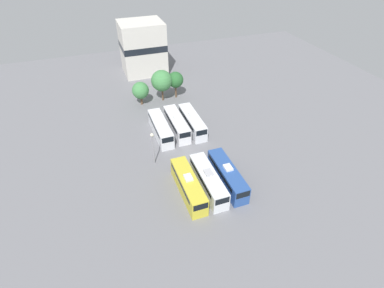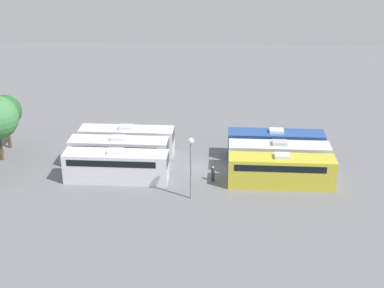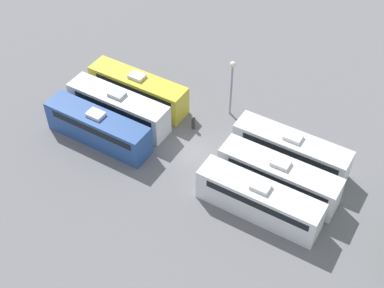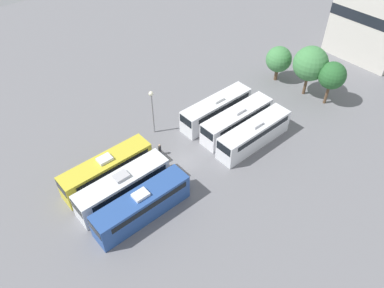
{
  "view_description": "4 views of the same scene",
  "coord_description": "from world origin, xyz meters",
  "px_view_note": "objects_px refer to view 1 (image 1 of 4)",
  "views": [
    {
      "loc": [
        -14.26,
        -40.63,
        35.3
      ],
      "look_at": [
        0.7,
        1.22,
        1.84
      ],
      "focal_mm": 28.0,
      "sensor_mm": 36.0,
      "label": 1
    },
    {
      "loc": [
        -53.21,
        -2.67,
        26.09
      ],
      "look_at": [
        -0.13,
        0.78,
        2.99
      ],
      "focal_mm": 50.0,
      "sensor_mm": 36.0,
      "label": 2
    },
    {
      "loc": [
        30.8,
        18.57,
        36.68
      ],
      "look_at": [
        1.35,
        0.78,
        2.56
      ],
      "focal_mm": 50.0,
      "sensor_mm": 36.0,
      "label": 3
    },
    {
      "loc": [
        24.93,
        -20.5,
        32.73
      ],
      "look_at": [
        0.78,
        0.51,
        3.04
      ],
      "focal_mm": 35.0,
      "sensor_mm": 36.0,
      "label": 4
    }
  ],
  "objects_px": {
    "bus_1": "(208,180)",
    "worker_person": "(179,162)",
    "tree_0": "(140,90)",
    "depot_building": "(143,48)",
    "light_pole": "(153,143)",
    "tree_1": "(162,81)",
    "bus_5": "(192,121)",
    "bus_2": "(227,175)",
    "tree_2": "(175,80)",
    "bus_0": "(188,185)",
    "bus_3": "(160,128)",
    "bus_4": "(177,124)"
  },
  "relations": [
    {
      "from": "bus_1",
      "to": "worker_person",
      "type": "distance_m",
      "value": 7.63
    },
    {
      "from": "bus_1",
      "to": "worker_person",
      "type": "relative_size",
      "value": 6.47
    },
    {
      "from": "bus_1",
      "to": "tree_0",
      "type": "relative_size",
      "value": 1.96
    },
    {
      "from": "depot_building",
      "to": "light_pole",
      "type": "bearing_deg",
      "value": -100.14
    },
    {
      "from": "tree_1",
      "to": "bus_5",
      "type": "bearing_deg",
      "value": -79.77
    },
    {
      "from": "bus_2",
      "to": "tree_2",
      "type": "relative_size",
      "value": 1.66
    },
    {
      "from": "tree_1",
      "to": "tree_0",
      "type": "bearing_deg",
      "value": -177.36
    },
    {
      "from": "tree_2",
      "to": "light_pole",
      "type": "bearing_deg",
      "value": -116.07
    },
    {
      "from": "bus_1",
      "to": "bus_0",
      "type": "bearing_deg",
      "value": 179.52
    },
    {
      "from": "tree_1",
      "to": "worker_person",
      "type": "bearing_deg",
      "value": -98.69
    },
    {
      "from": "light_pole",
      "to": "tree_2",
      "type": "distance_m",
      "value": 25.21
    },
    {
      "from": "light_pole",
      "to": "tree_1",
      "type": "distance_m",
      "value": 23.54
    },
    {
      "from": "bus_3",
      "to": "worker_person",
      "type": "xyz_separation_m",
      "value": [
        0.55,
        -10.16,
        -0.98
      ]
    },
    {
      "from": "bus_5",
      "to": "tree_1",
      "type": "distance_m",
      "value": 14.69
    },
    {
      "from": "light_pole",
      "to": "tree_0",
      "type": "bearing_deg",
      "value": 83.79
    },
    {
      "from": "depot_building",
      "to": "tree_1",
      "type": "bearing_deg",
      "value": -88.77
    },
    {
      "from": "worker_person",
      "to": "tree_0",
      "type": "bearing_deg",
      "value": 93.62
    },
    {
      "from": "bus_1",
      "to": "bus_3",
      "type": "distance_m",
      "value": 17.52
    },
    {
      "from": "bus_4",
      "to": "tree_2",
      "type": "xyz_separation_m",
      "value": [
        4.18,
        14.13,
        2.86
      ]
    },
    {
      "from": "bus_1",
      "to": "bus_3",
      "type": "relative_size",
      "value": 1.0
    },
    {
      "from": "worker_person",
      "to": "light_pole",
      "type": "height_order",
      "value": "light_pole"
    },
    {
      "from": "bus_1",
      "to": "tree_2",
      "type": "height_order",
      "value": "tree_2"
    },
    {
      "from": "bus_3",
      "to": "tree_1",
      "type": "relative_size",
      "value": 1.44
    },
    {
      "from": "tree_0",
      "to": "bus_5",
      "type": "bearing_deg",
      "value": -60.67
    },
    {
      "from": "bus_3",
      "to": "worker_person",
      "type": "relative_size",
      "value": 6.47
    },
    {
      "from": "light_pole",
      "to": "tree_0",
      "type": "distance_m",
      "value": 22.17
    },
    {
      "from": "light_pole",
      "to": "bus_4",
      "type": "bearing_deg",
      "value": 50.98
    },
    {
      "from": "bus_5",
      "to": "depot_building",
      "type": "relative_size",
      "value": 0.79
    },
    {
      "from": "bus_3",
      "to": "bus_5",
      "type": "bearing_deg",
      "value": 0.54
    },
    {
      "from": "bus_1",
      "to": "light_pole",
      "type": "bearing_deg",
      "value": 126.43
    },
    {
      "from": "bus_4",
      "to": "light_pole",
      "type": "bearing_deg",
      "value": -129.02
    },
    {
      "from": "bus_3",
      "to": "tree_1",
      "type": "xyz_separation_m",
      "value": [
        4.27,
        14.14,
        3.35
      ]
    },
    {
      "from": "bus_5",
      "to": "depot_building",
      "type": "xyz_separation_m",
      "value": [
        -2.93,
        32.32,
        5.26
      ]
    },
    {
      "from": "bus_3",
      "to": "bus_4",
      "type": "height_order",
      "value": "same"
    },
    {
      "from": "tree_1",
      "to": "tree_2",
      "type": "relative_size",
      "value": 1.16
    },
    {
      "from": "bus_4",
      "to": "bus_5",
      "type": "bearing_deg",
      "value": -5.56
    },
    {
      "from": "bus_0",
      "to": "bus_3",
      "type": "xyz_separation_m",
      "value": [
        0.03,
        17.17,
        0.0
      ]
    },
    {
      "from": "bus_1",
      "to": "tree_2",
      "type": "distance_m",
      "value": 32.15
    },
    {
      "from": "bus_0",
      "to": "tree_1",
      "type": "bearing_deg",
      "value": 82.19
    },
    {
      "from": "tree_2",
      "to": "bus_1",
      "type": "bearing_deg",
      "value": -97.86
    },
    {
      "from": "bus_3",
      "to": "depot_building",
      "type": "distance_m",
      "value": 33.03
    },
    {
      "from": "bus_2",
      "to": "bus_3",
      "type": "height_order",
      "value": "same"
    },
    {
      "from": "bus_1",
      "to": "bus_3",
      "type": "xyz_separation_m",
      "value": [
        -3.34,
        17.2,
        0.0
      ]
    },
    {
      "from": "tree_1",
      "to": "depot_building",
      "type": "xyz_separation_m",
      "value": [
        -0.39,
        18.24,
        1.91
      ]
    },
    {
      "from": "bus_0",
      "to": "worker_person",
      "type": "bearing_deg",
      "value": 85.28
    },
    {
      "from": "worker_person",
      "to": "depot_building",
      "type": "xyz_separation_m",
      "value": [
        3.32,
        42.54,
        6.24
      ]
    },
    {
      "from": "bus_1",
      "to": "bus_4",
      "type": "distance_m",
      "value": 17.59
    },
    {
      "from": "bus_2",
      "to": "tree_1",
      "type": "relative_size",
      "value": 1.44
    },
    {
      "from": "bus_0",
      "to": "light_pole",
      "type": "relative_size",
      "value": 1.68
    },
    {
      "from": "tree_1",
      "to": "light_pole",
      "type": "bearing_deg",
      "value": -108.92
    }
  ]
}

